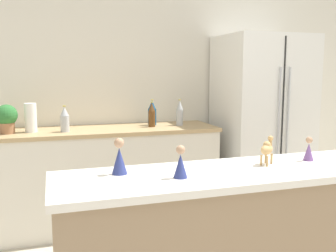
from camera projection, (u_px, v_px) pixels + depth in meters
name	position (u px, v px, depth m)	size (l,w,h in m)	color
wall_back	(141.00, 90.00, 3.88)	(8.00, 0.06, 2.55)	silver
back_counter	(110.00, 176.00, 3.57)	(2.03, 0.63, 0.93)	silver
refrigerator	(261.00, 125.00, 3.89)	(0.86, 0.76, 1.82)	white
potted_plant	(7.00, 118.00, 3.18)	(0.18, 0.18, 0.25)	#9E6B47
paper_towel_roll	(31.00, 118.00, 3.26)	(0.10, 0.10, 0.25)	white
back_bottle_0	(65.00, 119.00, 3.28)	(0.08, 0.08, 0.23)	#B2B7BC
back_bottle_1	(152.00, 115.00, 3.58)	(0.07, 0.07, 0.24)	brown
back_bottle_2	(152.00, 113.00, 3.70)	(0.08, 0.08, 0.25)	navy
back_bottle_3	(180.00, 113.00, 3.68)	(0.07, 0.07, 0.26)	#B2B7BC
camel_figurine	(267.00, 149.00, 1.94)	(0.11, 0.10, 0.15)	tan
wise_man_figurine_blue	(181.00, 164.00, 1.70)	(0.06, 0.06, 0.15)	navy
wise_man_figurine_crimson	(119.00, 159.00, 1.76)	(0.07, 0.07, 0.17)	navy
wise_man_figurine_purple	(309.00, 150.00, 2.04)	(0.06, 0.06, 0.13)	#6B4784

